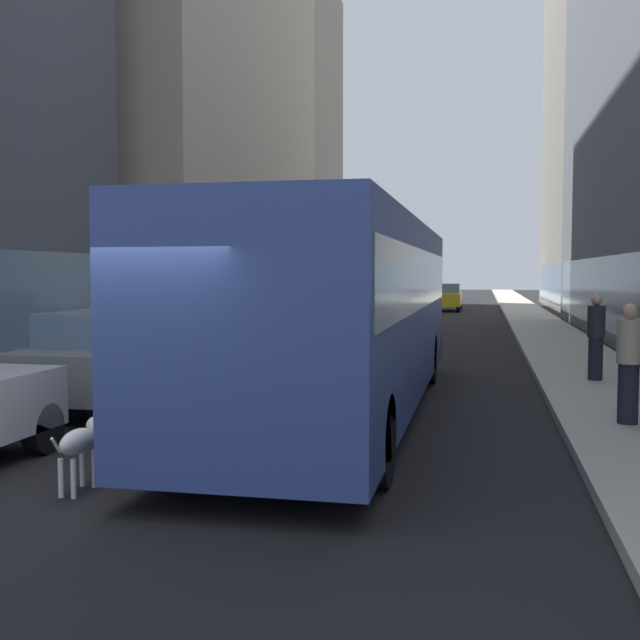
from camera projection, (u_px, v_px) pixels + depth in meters
ground_plane at (420, 314)px, 41.95m from camera, size 120.00×120.00×0.00m
sidewalk_left at (319, 311)px, 43.14m from camera, size 2.40×110.00×0.15m
sidewalk_right at (526, 313)px, 40.75m from camera, size 2.40×110.00×0.15m
building_left_mid at (144, 12)px, 34.67m from camera, size 11.62×19.49×28.33m
building_left_far at (265, 138)px, 53.83m from camera, size 8.24×16.87×23.62m
transit_bus at (343, 303)px, 12.24m from camera, size 2.78×11.53×3.05m
car_grey_wagon at (109, 358)px, 12.89m from camera, size 1.71×4.12×1.62m
car_red_coupe at (273, 321)px, 22.91m from camera, size 1.72×4.44×1.62m
car_yellow_taxi at (445, 297)px, 44.98m from camera, size 1.88×4.16×1.62m
dalmatian_dog at (81, 442)px, 7.89m from camera, size 0.22×0.96×0.72m
pedestrian_with_handbag at (629, 363)px, 10.62m from camera, size 0.45×0.34×1.69m
pedestrian_in_coat at (596, 337)px, 14.96m from camera, size 0.34×0.34×1.69m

